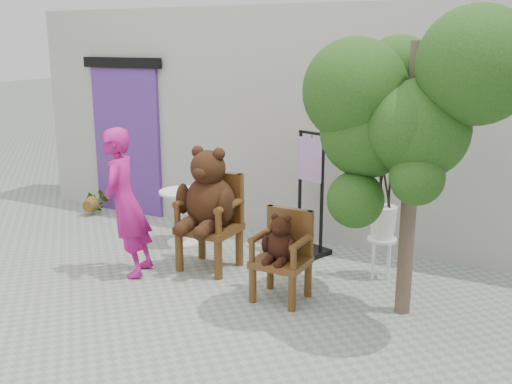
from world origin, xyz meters
TOP-DOWN VIEW (x-y plane):
  - ground_plane at (0.00, 0.00)m, footprint 60.00×60.00m
  - back_wall at (0.00, 3.10)m, footprint 9.00×1.00m
  - doorway at (-3.00, 2.58)m, footprint 1.40×0.11m
  - chair_big at (-0.66, 1.17)m, footprint 0.70×0.75m
  - chair_small at (0.44, 0.80)m, footprint 0.52×0.49m
  - person at (-1.38, 0.59)m, footprint 0.57×0.70m
  - cafe_table at (-1.42, 1.74)m, footprint 0.60×0.60m
  - display_stand at (0.16, 2.16)m, footprint 0.54×0.48m
  - stool_bucket at (1.17, 1.82)m, footprint 0.32×0.32m
  - tree at (1.60, 0.82)m, footprint 1.93×1.57m
  - potted_plant at (-3.40, 2.23)m, footprint 0.44×0.41m

SIDE VIEW (x-z plane):
  - ground_plane at x=0.00m, z-range 0.00..0.00m
  - potted_plant at x=-3.40m, z-range 0.00..0.41m
  - cafe_table at x=-1.42m, z-range 0.09..0.79m
  - chair_small at x=0.44m, z-range 0.09..1.00m
  - display_stand at x=0.16m, z-range -0.17..1.34m
  - stool_bucket at x=1.17m, z-range -0.08..1.37m
  - chair_big at x=-0.66m, z-range 0.08..1.50m
  - person at x=-1.38m, z-range 0.00..1.65m
  - doorway at x=-3.00m, z-range 0.00..2.33m
  - back_wall at x=0.00m, z-range 0.00..3.00m
  - tree at x=1.60m, z-range 0.61..3.45m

